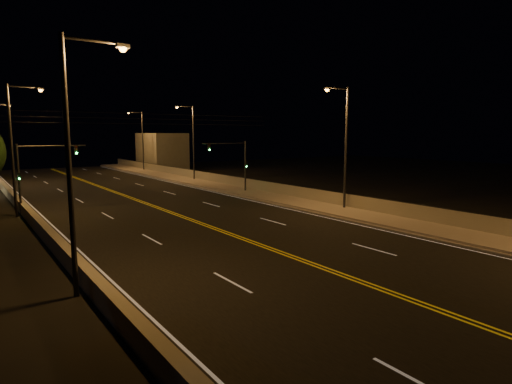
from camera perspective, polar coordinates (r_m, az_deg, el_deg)
road at (r=28.48m, az=-5.63°, el=-4.83°), size 18.00×120.00×0.02m
sidewalk at (r=34.92m, az=10.00°, el=-2.33°), size 3.60×120.00×0.30m
curb at (r=33.66m, az=7.74°, el=-2.79°), size 0.14×120.00×0.15m
parapet_wall at (r=35.99m, az=11.88°, el=-1.03°), size 0.30×120.00×1.00m
jersey_barrier at (r=25.24m, az=-25.18°, el=-6.20°), size 0.45×120.00×0.88m
distant_building_right at (r=78.36m, az=-12.47°, el=5.37°), size 6.00×10.00×6.27m
parapet_rail at (r=35.91m, az=11.91°, el=-0.19°), size 0.06×120.00×0.06m
lane_markings at (r=28.42m, az=-5.56°, el=-4.84°), size 17.32×116.00×0.00m
streetlight_1 at (r=34.61m, az=11.62°, el=6.64°), size 2.55×0.28×9.79m
streetlight_2 at (r=56.32m, az=-8.59°, el=7.10°), size 2.55×0.28×9.79m
streetlight_3 at (r=73.23m, az=-15.07°, el=7.07°), size 2.55×0.28×9.79m
streetlight_4 at (r=17.34m, az=-22.94°, el=5.17°), size 2.55×0.28×9.79m
streetlight_5 at (r=36.51m, az=-29.44°, el=5.85°), size 2.55×0.28×9.79m
traffic_signal_right at (r=43.95m, az=-2.61°, el=4.25°), size 5.11×0.31×5.45m
traffic_signal_left at (r=37.45m, az=-27.49°, el=2.76°), size 5.11×0.31×5.45m
overhead_wires at (r=36.40m, az=-13.26°, el=9.45°), size 22.00×0.03×0.83m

